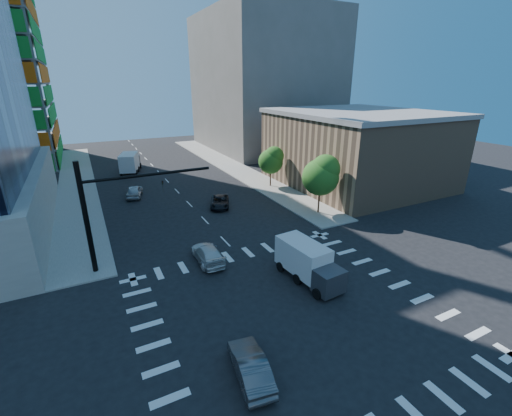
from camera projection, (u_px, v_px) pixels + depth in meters
ground at (292, 311)px, 23.03m from camera, size 160.00×160.00×0.00m
road_markings at (292, 311)px, 23.03m from camera, size 20.00×20.00×0.01m
sidewalk_ne at (231, 166)px, 61.72m from camera, size 5.00×60.00×0.15m
sidewalk_nw at (77, 184)px, 51.11m from camera, size 5.00×60.00×0.15m
commercial_building at (357, 148)px, 50.16m from camera, size 20.50×22.50×10.60m
bg_building_ne at (263, 83)px, 75.54m from camera, size 24.00×30.00×28.00m
signal_mast_nw at (106, 206)px, 26.47m from camera, size 10.20×0.40×9.00m
tree_south at (322, 175)px, 38.37m from camera, size 4.16×4.16×6.82m
tree_north at (272, 160)px, 48.76m from camera, size 3.54×3.52×5.78m
car_nb_far at (220, 202)px, 41.91m from camera, size 3.77×5.13×1.29m
car_sb_near at (208, 254)px, 29.22m from camera, size 2.15×4.97×1.42m
car_sb_mid at (134, 191)px, 45.51m from camera, size 2.96×4.94×1.57m
car_sb_cross at (250, 366)px, 17.71m from camera, size 2.13×4.47×1.41m
box_truck_near at (310, 266)px, 26.08m from camera, size 2.82×5.70×2.89m
box_truck_far at (130, 163)px, 57.80m from camera, size 4.32×6.76×3.28m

